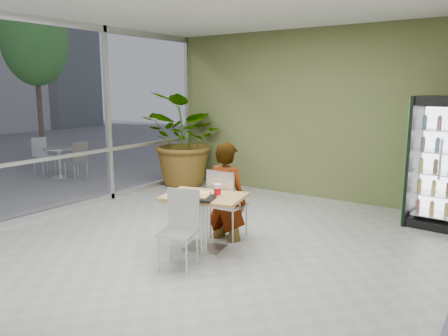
{
  "coord_description": "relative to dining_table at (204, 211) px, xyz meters",
  "views": [
    {
      "loc": [
        3.41,
        -4.34,
        2.11
      ],
      "look_at": [
        0.02,
        0.6,
        1.0
      ],
      "focal_mm": 35.0,
      "sensor_mm": 36.0,
      "label": 1
    }
  ],
  "objects": [
    {
      "name": "ground",
      "position": [
        -0.12,
        0.0,
        -0.54
      ],
      "size": [
        7.0,
        7.0,
        0.0
      ],
      "primitive_type": "plane",
      "color": "gray",
      "rests_on": "ground"
    },
    {
      "name": "room_envelope",
      "position": [
        -0.12,
        0.0,
        1.06
      ],
      "size": [
        6.0,
        7.0,
        3.2
      ],
      "primitive_type": null,
      "color": "beige",
      "rests_on": "ground"
    },
    {
      "name": "storefront_frame",
      "position": [
        -3.12,
        0.0,
        1.06
      ],
      "size": [
        0.1,
        7.0,
        3.2
      ],
      "primitive_type": null,
      "color": "silver",
      "rests_on": "ground"
    },
    {
      "name": "dining_table",
      "position": [
        0.0,
        0.0,
        0.0
      ],
      "size": [
        1.15,
        0.93,
        0.75
      ],
      "rotation": [
        0.0,
        0.0,
        0.24
      ],
      "color": "tan",
      "rests_on": "ground"
    },
    {
      "name": "chair_far",
      "position": [
        -0.04,
        0.52,
        0.04
      ],
      "size": [
        0.45,
        0.46,
        0.99
      ],
      "rotation": [
        0.0,
        0.0,
        3.17
      ],
      "color": "silver",
      "rests_on": "ground"
    },
    {
      "name": "chair_near",
      "position": [
        0.06,
        -0.53,
        0.0
      ],
      "size": [
        0.51,
        0.52,
        0.92
      ],
      "rotation": [
        0.0,
        0.0,
        0.31
      ],
      "color": "silver",
      "rests_on": "ground"
    },
    {
      "name": "seated_woman",
      "position": [
        -0.04,
        0.57,
        0.0
      ],
      "size": [
        0.63,
        0.42,
        1.68
      ],
      "primitive_type": "imported",
      "rotation": [
        0.0,
        0.0,
        3.17
      ],
      "color": "black",
      "rests_on": "ground"
    },
    {
      "name": "pizza_plate",
      "position": [
        -0.04,
        0.04,
        0.23
      ],
      "size": [
        0.36,
        0.31,
        0.03
      ],
      "color": "silver",
      "rests_on": "dining_table"
    },
    {
      "name": "soda_cup",
      "position": [
        0.2,
        0.02,
        0.29
      ],
      "size": [
        0.09,
        0.09,
        0.17
      ],
      "color": "silver",
      "rests_on": "dining_table"
    },
    {
      "name": "napkin_stack",
      "position": [
        -0.25,
        -0.16,
        0.22
      ],
      "size": [
        0.17,
        0.17,
        0.02
      ],
      "primitive_type": "cube",
      "rotation": [
        0.0,
        0.0,
        -0.19
      ],
      "color": "silver",
      "rests_on": "dining_table"
    },
    {
      "name": "cafeteria_tray",
      "position": [
        0.03,
        -0.22,
        0.23
      ],
      "size": [
        0.57,
        0.49,
        0.03
      ],
      "primitive_type": "cube",
      "rotation": [
        0.0,
        0.0,
        0.35
      ],
      "color": "black",
      "rests_on": "dining_table"
    },
    {
      "name": "beverage_fridge",
      "position": [
        2.36,
        2.86,
        0.46
      ],
      "size": [
        0.95,
        0.76,
        1.99
      ],
      "rotation": [
        0.0,
        0.0,
        -0.07
      ],
      "color": "black",
      "rests_on": "ground"
    },
    {
      "name": "potted_plant",
      "position": [
        -2.63,
        2.88,
        0.47
      ],
      "size": [
        2.17,
        2.0,
        2.01
      ],
      "primitive_type": "imported",
      "rotation": [
        0.0,
        0.0,
        -0.28
      ],
      "color": "#2C6F32",
      "rests_on": "ground"
    }
  ]
}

